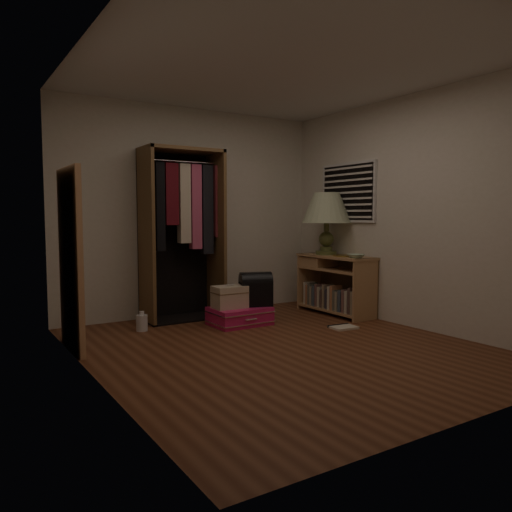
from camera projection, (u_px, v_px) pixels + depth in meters
name	position (u px, v px, depth m)	size (l,w,h in m)	color
ground	(283.00, 348.00, 4.75)	(4.00, 4.00, 0.00)	#592D19
room_walls	(287.00, 190.00, 4.71)	(3.52, 4.02, 2.60)	beige
console_bookshelf	(333.00, 283.00, 6.41)	(0.42, 1.12, 0.75)	#AB7E53
open_wardrobe	(184.00, 220.00, 6.03)	(1.01, 0.50, 2.05)	brown
floor_mirror	(71.00, 260.00, 4.62)	(0.06, 0.80, 1.70)	tan
pink_suitcase	(240.00, 316.00, 5.75)	(0.68, 0.50, 0.21)	#C61856
train_case	(230.00, 297.00, 5.68)	(0.38, 0.27, 0.27)	#B9A98D
black_bag	(256.00, 288.00, 5.82)	(0.42, 0.34, 0.40)	black
table_lamp	(327.00, 209.00, 6.47)	(0.78, 0.78, 0.80)	#485127
brass_tray	(344.00, 256.00, 6.23)	(0.33, 0.33, 0.02)	#AB9041
ceramic_bowl	(356.00, 256.00, 5.98)	(0.19, 0.19, 0.05)	#ACCFB5
white_jug	(142.00, 323.00, 5.44)	(0.13, 0.13, 0.22)	silver
floor_book	(342.00, 327.00, 5.59)	(0.30, 0.25, 0.03)	beige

